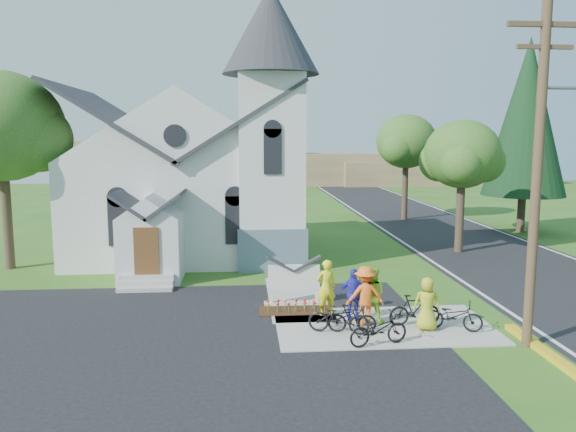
{
  "coord_description": "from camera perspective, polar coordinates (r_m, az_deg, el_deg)",
  "views": [
    {
      "loc": [
        -3.03,
        -16.8,
        6.14
      ],
      "look_at": [
        -1.27,
        5.0,
        3.06
      ],
      "focal_mm": 35.0,
      "sensor_mm": 36.0,
      "label": 1
    }
  ],
  "objects": [
    {
      "name": "cyclist_0",
      "position": [
        19.46,
        3.9,
        -7.25
      ],
      "size": [
        0.8,
        0.62,
        1.94
      ],
      "primitive_type": "imported",
      "rotation": [
        0.0,
        0.0,
        3.37
      ],
      "color": "yellow",
      "rests_on": "sidewalk"
    },
    {
      "name": "utility_pole",
      "position": [
        17.47,
        24.21,
        4.9
      ],
      "size": [
        3.45,
        0.28,
        10.0
      ],
      "color": "#4C3526",
      "rests_on": "ground"
    },
    {
      "name": "road",
      "position": [
        34.91,
        17.41,
        -2.46
      ],
      "size": [
        8.0,
        90.0,
        0.02
      ],
      "primitive_type": "cube",
      "color": "black",
      "rests_on": "ground"
    },
    {
      "name": "bike_4",
      "position": [
        18.81,
        16.45,
        -9.68
      ],
      "size": [
        1.91,
        1.27,
        0.95
      ],
      "primitive_type": "imported",
      "rotation": [
        0.0,
        0.0,
        1.18
      ],
      "color": "black",
      "rests_on": "sidewalk"
    },
    {
      "name": "cyclist_4",
      "position": [
        18.51,
        13.94,
        -8.64
      ],
      "size": [
        0.95,
        0.74,
        1.72
      ],
      "primitive_type": "imported",
      "rotation": [
        0.0,
        0.0,
        2.88
      ],
      "color": "gold",
      "rests_on": "sidewalk"
    },
    {
      "name": "conifer",
      "position": [
        39.21,
        23.09,
        9.21
      ],
      "size": [
        5.2,
        5.2,
        12.4
      ],
      "color": "#35291C",
      "rests_on": "ground"
    },
    {
      "name": "bike_3",
      "position": [
        18.94,
        12.76,
        -9.3
      ],
      "size": [
        1.74,
        0.56,
        1.03
      ],
      "primitive_type": "imported",
      "rotation": [
        0.0,
        0.0,
        1.61
      ],
      "color": "black",
      "rests_on": "sidewalk"
    },
    {
      "name": "bike_1",
      "position": [
        17.96,
        6.53,
        -10.31
      ],
      "size": [
        1.57,
        0.67,
        0.91
      ],
      "primitive_type": "imported",
      "rotation": [
        0.0,
        0.0,
        1.41
      ],
      "color": "black",
      "rests_on": "sidewalk"
    },
    {
      "name": "church_sign",
      "position": [
        20.72,
        0.6,
        -6.26
      ],
      "size": [
        2.2,
        0.4,
        1.7
      ],
      "color": "#9C968D",
      "rests_on": "ground"
    },
    {
      "name": "flower_bed",
      "position": [
        20.14,
        0.83,
        -9.63
      ],
      "size": [
        2.6,
        1.1,
        0.07
      ],
      "primitive_type": "cube",
      "color": "#331E0E",
      "rests_on": "ground"
    },
    {
      "name": "bike_2",
      "position": [
        17.03,
        9.17,
        -11.28
      ],
      "size": [
        1.96,
        1.1,
        0.98
      ],
      "primitive_type": "imported",
      "rotation": [
        0.0,
        0.0,
        1.83
      ],
      "color": "black",
      "rests_on": "sidewalk"
    },
    {
      "name": "tree_road_near",
      "position": [
        31.04,
        17.3,
        5.94
      ],
      "size": [
        4.0,
        4.0,
        7.05
      ],
      "color": "#35291C",
      "rests_on": "ground"
    },
    {
      "name": "distant_hills",
      "position": [
        73.52,
        0.39,
        4.93
      ],
      "size": [
        61.0,
        10.0,
        5.6
      ],
      "color": "brown",
      "rests_on": "ground"
    },
    {
      "name": "tree_road_mid",
      "position": [
        42.54,
        11.92,
        7.37
      ],
      "size": [
        4.4,
        4.4,
        7.8
      ],
      "color": "#35291C",
      "rests_on": "ground"
    },
    {
      "name": "cyclist_1",
      "position": [
        18.95,
        8.51,
        -7.91
      ],
      "size": [
        1.09,
        0.98,
        1.83
      ],
      "primitive_type": "imported",
      "rotation": [
        0.0,
        0.0,
        2.75
      ],
      "color": "#A9E72B",
      "rests_on": "sidewalk"
    },
    {
      "name": "church",
      "position": [
        29.4,
        -9.43,
        6.18
      ],
      "size": [
        12.35,
        12.0,
        13.0
      ],
      "color": "silver",
      "rests_on": "ground"
    },
    {
      "name": "sidewalk",
      "position": [
        18.9,
        9.7,
        -10.97
      ],
      "size": [
        7.0,
        4.0,
        0.05
      ],
      "primitive_type": "cube",
      "color": "#9C968D",
      "rests_on": "ground"
    },
    {
      "name": "tree_lot_corner",
      "position": [
        28.96,
        -27.15,
        8.07
      ],
      "size": [
        5.6,
        5.6,
        9.15
      ],
      "color": "#35291C",
      "rests_on": "ground"
    },
    {
      "name": "bike_0",
      "position": [
        17.87,
        5.16,
        -10.22
      ],
      "size": [
        2.04,
        1.24,
        1.01
      ],
      "primitive_type": "imported",
      "rotation": [
        0.0,
        0.0,
        1.25
      ],
      "color": "black",
      "rests_on": "sidewalk"
    },
    {
      "name": "parking_lot",
      "position": [
        16.51,
        -18.77,
        -14.22
      ],
      "size": [
        20.0,
        16.0,
        0.02
      ],
      "primitive_type": "cube",
      "color": "black",
      "rests_on": "ground"
    },
    {
      "name": "cyclist_2",
      "position": [
        19.02,
        6.7,
        -7.94
      ],
      "size": [
        1.11,
        0.77,
        1.75
      ],
      "primitive_type": "imported",
      "rotation": [
        0.0,
        0.0,
        2.77
      ],
      "color": "#2927C7",
      "rests_on": "sidewalk"
    },
    {
      "name": "ground",
      "position": [
        18.14,
        5.39,
        -11.8
      ],
      "size": [
        120.0,
        120.0,
        0.0
      ],
      "primitive_type": "plane",
      "color": "#305E1B",
      "rests_on": "ground"
    },
    {
      "name": "cyclist_3",
      "position": [
        18.6,
        7.84,
        -8.01
      ],
      "size": [
        1.29,
        0.79,
        1.95
      ],
      "primitive_type": "imported",
      "rotation": [
        0.0,
        0.0,
        3.19
      ],
      "color": "orange",
      "rests_on": "sidewalk"
    }
  ]
}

